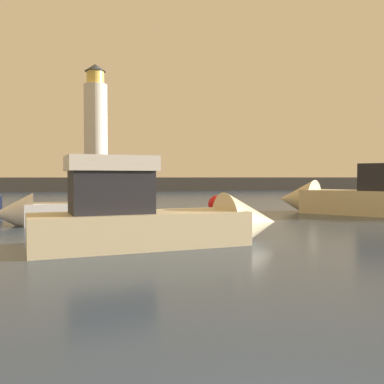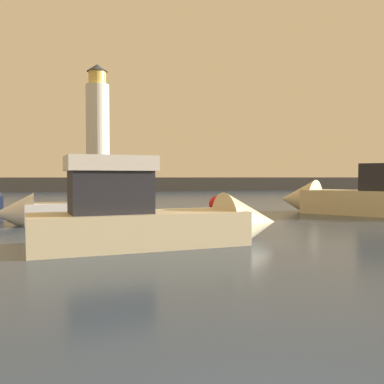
# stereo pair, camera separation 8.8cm
# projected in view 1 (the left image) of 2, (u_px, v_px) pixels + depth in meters

# --- Properties ---
(ground_plane) EXTENTS (220.00, 220.00, 0.00)m
(ground_plane) POSITION_uv_depth(u_px,v_px,m) (121.00, 204.00, 31.60)
(ground_plane) COLOR #2D3D51
(breakwater) EXTENTS (86.93, 6.27, 1.93)m
(breakwater) POSITION_uv_depth(u_px,v_px,m) (113.00, 184.00, 60.97)
(breakwater) COLOR #423F3D
(breakwater) RESTS_ON ground_plane
(lighthouse) EXTENTS (3.25, 3.25, 15.94)m
(lighthouse) POSITION_uv_depth(u_px,v_px,m) (96.00, 124.00, 60.19)
(lighthouse) COLOR silver
(lighthouse) RESTS_ON breakwater
(motorboat_0) EXTENTS (7.30, 7.74, 3.12)m
(motorboat_0) POSITION_uv_depth(u_px,v_px,m) (349.00, 198.00, 23.03)
(motorboat_0) COLOR beige
(motorboat_0) RESTS_ON ground_plane
(motorboat_1) EXTENTS (7.81, 3.34, 3.02)m
(motorboat_1) POSITION_uv_depth(u_px,v_px,m) (168.00, 218.00, 12.53)
(motorboat_1) COLOR beige
(motorboat_1) RESTS_ON ground_plane
(motorboat_2) EXTENTS (6.33, 2.75, 2.31)m
(motorboat_2) POSITION_uv_depth(u_px,v_px,m) (66.00, 209.00, 18.21)
(motorboat_2) COLOR white
(motorboat_2) RESTS_ON ground_plane
(mooring_buoy) EXTENTS (0.96, 0.96, 0.96)m
(mooring_buoy) POSITION_uv_depth(u_px,v_px,m) (217.00, 204.00, 23.88)
(mooring_buoy) COLOR red
(mooring_buoy) RESTS_ON ground_plane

